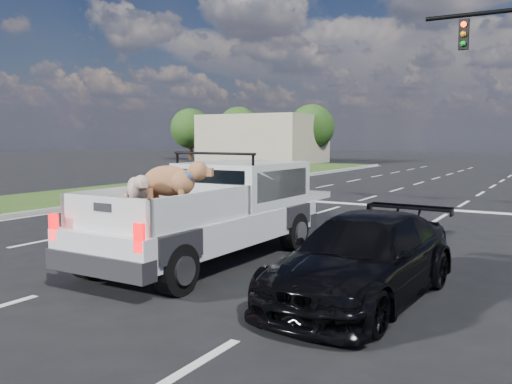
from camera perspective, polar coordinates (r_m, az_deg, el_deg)
ground at (r=9.78m, az=-1.36°, el=-8.04°), size 160.00×160.00×0.00m
road_markings at (r=15.64m, az=11.39°, el=-2.91°), size 17.75×60.00×0.01m
grass_median_left at (r=21.80m, az=-19.08°, el=-0.58°), size 5.00×60.00×0.10m
curb_left at (r=20.01m, az=-14.50°, el=-0.92°), size 0.15×60.00×0.14m
building_left at (r=50.67m, az=0.78°, el=5.60°), size 10.00×8.00×4.40m
tree_far_a at (r=57.87m, az=-6.93°, el=6.65°), size 4.20×4.20×5.40m
tree_far_b at (r=54.45m, az=-1.86°, el=6.75°), size 4.20×4.20×5.40m
tree_far_c at (r=50.64m, az=5.88°, el=6.80°), size 4.20×4.20×5.40m
pickup_truck at (r=10.29m, az=-4.59°, el=-1.91°), size 2.14×5.53×2.06m
silver_sedan at (r=13.47m, az=-5.58°, el=-0.60°), size 3.40×5.35×1.70m
black_coupe at (r=7.95m, az=11.19°, el=-6.86°), size 2.00×4.32×1.22m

